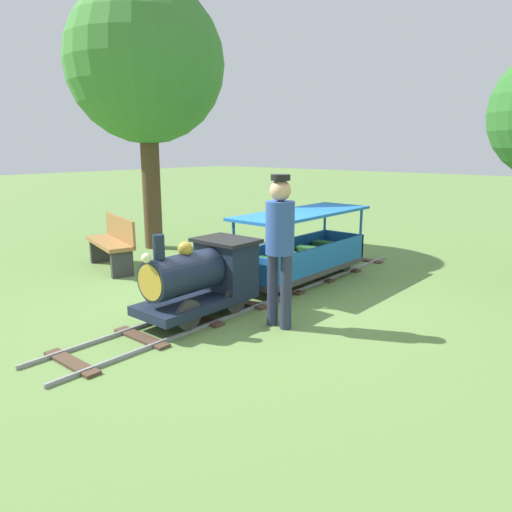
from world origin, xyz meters
name	(u,v)px	position (x,y,z in m)	size (l,w,h in m)	color
ground_plane	(250,300)	(0.00, 0.00, 0.00)	(60.00, 60.00, 0.00)	#608442
track	(262,295)	(0.00, -0.22, 0.02)	(0.75, 6.05, 0.04)	gray
locomotive	(203,276)	(0.00, 0.81, 0.48)	(0.71, 1.45, 0.99)	#192338
passenger_car	(302,253)	(0.00, -1.12, 0.42)	(0.81, 2.35, 0.97)	#3F3F3F
conductor_person	(280,239)	(-0.84, 0.49, 0.96)	(0.30, 0.30, 1.62)	#282D47
park_bench	(113,243)	(2.69, 0.20, 0.42)	(1.36, 0.75, 0.82)	olive
oak_tree_far	(146,65)	(3.54, -1.25, 3.30)	(2.79, 2.79, 4.72)	#4C3823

